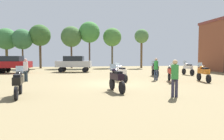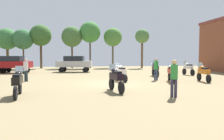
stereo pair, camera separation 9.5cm
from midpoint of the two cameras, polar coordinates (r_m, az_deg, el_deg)
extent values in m
cube|color=olive|center=(14.73, -0.12, -3.82)|extent=(44.00, 52.00, 0.02)
cylinder|color=black|center=(17.97, 23.14, -1.72)|extent=(0.20, 0.63, 0.62)
cylinder|color=black|center=(16.56, 25.38, -2.23)|extent=(0.20, 0.63, 0.62)
cube|color=#CB6A19|center=(17.22, 24.26, -0.34)|extent=(0.53, 1.38, 0.36)
ellipsoid|color=#CB6A19|center=(17.48, 23.86, 0.64)|extent=(0.38, 0.52, 0.24)
cube|color=black|center=(17.00, 24.62, 0.41)|extent=(0.37, 0.59, 0.12)
cube|color=silver|center=(17.77, 23.42, 1.28)|extent=(0.38, 0.20, 0.39)
cylinder|color=#B7B7BC|center=(17.69, 23.55, 1.07)|extent=(0.62, 0.12, 0.04)
cylinder|color=black|center=(12.01, 0.09, -3.89)|extent=(0.24, 0.68, 0.67)
cylinder|color=black|center=(10.60, 2.84, -4.90)|extent=(0.24, 0.68, 0.67)
cube|color=black|center=(11.24, 1.38, -1.77)|extent=(0.60, 1.33, 0.36)
ellipsoid|color=black|center=(11.49, 0.87, -0.25)|extent=(0.40, 0.53, 0.24)
cube|color=black|center=(11.01, 1.80, -0.64)|extent=(0.40, 0.61, 0.12)
cube|color=silver|center=(11.78, 0.32, 0.72)|extent=(0.38, 0.22, 0.39)
cylinder|color=#B7B7BC|center=(11.69, 0.48, 0.41)|extent=(0.62, 0.15, 0.04)
cylinder|color=black|center=(15.63, 16.80, -2.32)|extent=(0.27, 0.65, 0.64)
cylinder|color=black|center=(17.16, 15.76, -1.77)|extent=(0.27, 0.65, 0.64)
cube|color=red|center=(16.35, 16.29, -0.28)|extent=(0.67, 1.38, 0.36)
ellipsoid|color=red|center=(16.04, 16.51, 0.64)|extent=(0.43, 0.54, 0.24)
cube|color=black|center=(16.57, 16.15, 0.60)|extent=(0.43, 0.62, 0.12)
cube|color=silver|center=(15.71, 16.76, 1.23)|extent=(0.39, 0.23, 0.39)
cylinder|color=#B7B7BC|center=(15.81, 16.68, 1.03)|extent=(0.61, 0.18, 0.04)
cylinder|color=black|center=(16.66, 1.53, -1.86)|extent=(0.27, 0.62, 0.61)
cylinder|color=black|center=(15.34, 3.84, -2.35)|extent=(0.27, 0.62, 0.61)
cube|color=silver|center=(15.95, 2.64, -0.36)|extent=(0.66, 1.30, 0.36)
ellipsoid|color=silver|center=(16.19, 2.21, 0.69)|extent=(0.43, 0.54, 0.24)
cube|color=black|center=(15.74, 2.99, 0.46)|extent=(0.43, 0.62, 0.12)
cube|color=silver|center=(16.46, 1.74, 1.37)|extent=(0.39, 0.24, 0.39)
cylinder|color=#B7B7BC|center=(16.38, 1.88, 1.15)|extent=(0.61, 0.19, 0.04)
cylinder|color=black|center=(21.31, 11.48, -0.62)|extent=(0.18, 0.68, 0.67)
cylinder|color=black|center=(19.78, 12.65, -0.97)|extent=(0.18, 0.68, 0.67)
cube|color=black|center=(20.51, 12.07, 0.64)|extent=(0.49, 1.38, 0.36)
ellipsoid|color=black|center=(20.79, 11.86, 1.46)|extent=(0.36, 0.51, 0.24)
cube|color=black|center=(20.27, 12.25, 1.28)|extent=(0.35, 0.59, 0.12)
cube|color=silver|center=(21.11, 11.62, 1.98)|extent=(0.37, 0.19, 0.39)
cylinder|color=#B7B7BC|center=(21.01, 11.69, 1.81)|extent=(0.62, 0.09, 0.04)
cylinder|color=black|center=(11.68, -23.97, -4.54)|extent=(0.22, 0.63, 0.62)
cylinder|color=black|center=(10.06, -25.00, -5.85)|extent=(0.22, 0.63, 0.62)
cube|color=black|center=(10.81, -24.52, -2.58)|extent=(0.57, 1.44, 0.36)
ellipsoid|color=black|center=(11.09, -24.36, -0.96)|extent=(0.39, 0.52, 0.24)
cube|color=black|center=(10.54, -24.71, -1.42)|extent=(0.38, 0.60, 0.12)
cube|color=silver|center=(11.43, -24.19, 0.07)|extent=(0.38, 0.21, 0.39)
cylinder|color=#B7B7BC|center=(11.33, -24.24, -0.26)|extent=(0.62, 0.13, 0.04)
cylinder|color=black|center=(23.62, 19.52, -0.37)|extent=(0.16, 0.65, 0.65)
cylinder|color=black|center=(22.34, 21.55, -0.64)|extent=(0.16, 0.65, 0.65)
cube|color=silver|center=(22.95, 20.54, 0.75)|extent=(0.43, 1.31, 0.36)
ellipsoid|color=silver|center=(23.18, 20.17, 1.48)|extent=(0.35, 0.50, 0.24)
cube|color=black|center=(22.75, 20.86, 1.32)|extent=(0.33, 0.58, 0.12)
cube|color=silver|center=(23.45, 19.76, 1.95)|extent=(0.37, 0.17, 0.39)
cylinder|color=#B7B7BC|center=(23.37, 19.88, 1.80)|extent=(0.62, 0.07, 0.04)
cylinder|color=black|center=(27.91, -28.09, -0.01)|extent=(0.66, 0.28, 0.64)
cylinder|color=black|center=(25.47, -23.46, -0.19)|extent=(0.66, 0.28, 0.64)
cylinder|color=black|center=(26.82, -22.41, 0.02)|extent=(0.66, 0.28, 0.64)
cube|color=maroon|center=(26.63, -25.92, 1.39)|extent=(4.45, 2.19, 0.75)
cube|color=black|center=(26.62, -25.96, 2.86)|extent=(2.50, 1.79, 0.61)
cylinder|color=black|center=(25.82, -13.79, 0.06)|extent=(0.67, 0.32, 0.64)
cylinder|color=black|center=(27.21, -13.04, 0.25)|extent=(0.67, 0.32, 0.64)
cylinder|color=black|center=(25.26, -7.34, 0.05)|extent=(0.67, 0.32, 0.64)
cylinder|color=black|center=(26.68, -6.92, 0.25)|extent=(0.67, 0.32, 0.64)
cube|color=#B0B1B2|center=(26.17, -10.32, 1.67)|extent=(4.53, 2.46, 0.75)
cube|color=black|center=(26.15, -10.33, 3.16)|extent=(2.59, 1.94, 0.61)
cylinder|color=black|center=(27.31, -27.76, -0.07)|extent=(0.65, 0.26, 0.64)
cylinder|color=black|center=(28.64, -26.66, 0.12)|extent=(0.65, 0.26, 0.64)
cylinder|color=#24344F|center=(17.08, 12.53, -1.35)|extent=(0.14, 0.14, 0.88)
cylinder|color=#24344F|center=(17.14, 12.00, -1.32)|extent=(0.14, 0.14, 0.88)
cylinder|color=#298B36|center=(17.06, 12.30, 1.31)|extent=(0.48, 0.48, 0.70)
sphere|color=tan|center=(17.05, 12.32, 2.88)|extent=(0.24, 0.24, 0.24)
cylinder|color=#28353F|center=(17.30, -22.81, -1.52)|extent=(0.14, 0.14, 0.86)
cylinder|color=#28353F|center=(17.18, -22.41, -1.54)|extent=(0.14, 0.14, 0.86)
cylinder|color=silver|center=(17.19, -22.68, 1.04)|extent=(0.46, 0.46, 0.68)
sphere|color=tan|center=(17.18, -22.71, 2.57)|extent=(0.23, 0.23, 0.23)
cylinder|color=#2F2C42|center=(10.20, 16.56, -4.84)|extent=(0.14, 0.14, 0.86)
cylinder|color=#2F2C42|center=(10.22, 17.51, -4.84)|extent=(0.14, 0.14, 0.86)
cylinder|color=#308539|center=(10.13, 17.12, -0.50)|extent=(0.42, 0.42, 0.68)
sphere|color=tan|center=(10.10, 17.17, 2.09)|extent=(0.23, 0.23, 0.23)
cylinder|color=brown|center=(35.71, -19.02, 4.14)|extent=(0.37, 0.37, 4.62)
sphere|color=#37612A|center=(35.88, -19.13, 9.08)|extent=(3.46, 3.46, 3.46)
cylinder|color=brown|center=(35.83, 0.30, 4.31)|extent=(0.31, 0.31, 4.58)
sphere|color=#487F36|center=(35.99, 0.30, 9.10)|extent=(3.18, 3.18, 3.18)
cylinder|color=brown|center=(36.83, -26.92, 3.42)|extent=(0.39, 0.39, 3.97)
sphere|color=#397239|center=(36.94, -27.05, 7.68)|extent=(3.37, 3.37, 3.37)
cylinder|color=brown|center=(35.02, -10.94, 4.17)|extent=(0.30, 0.30, 4.47)
sphere|color=#436B35|center=(35.18, -11.00, 9.06)|extent=(3.42, 3.42, 3.42)
cylinder|color=#4D3E36|center=(35.14, -6.01, 4.85)|extent=(0.27, 0.27, 5.25)
sphere|color=#3F8238|center=(35.37, -6.05, 10.39)|extent=(3.53, 3.53, 3.53)
cylinder|color=brown|center=(35.40, 8.41, 4.50)|extent=(0.36, 0.36, 4.85)
sphere|color=#4C7A40|center=(35.56, 8.45, 9.28)|extent=(2.39, 2.39, 2.39)
cylinder|color=brown|center=(35.75, -23.28, 3.51)|extent=(0.24, 0.24, 3.96)
sphere|color=#36693B|center=(35.85, -23.39, 7.84)|extent=(3.24, 3.24, 3.24)
camera|label=1|loc=(0.05, -89.84, 0.01)|focal=32.94mm
camera|label=2|loc=(0.05, 90.16, -0.01)|focal=32.94mm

